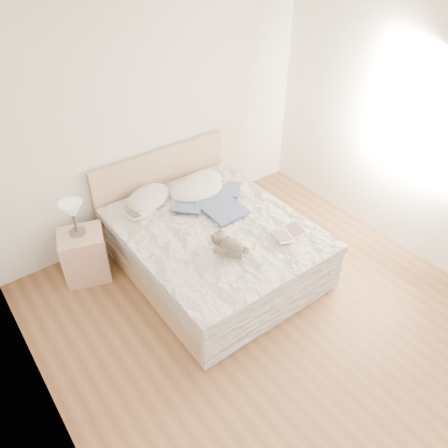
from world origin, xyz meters
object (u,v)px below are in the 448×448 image
Objects in this scene: photo_book at (140,213)px; childrens_book at (289,233)px; nightstand at (85,255)px; teddy_bear at (231,252)px; table_lamp at (72,212)px; bed at (211,243)px.

childrens_book is at bearing -55.26° from photo_book.
nightstand is 1.72× the size of teddy_bear.
table_lamp is 1.07× the size of childrens_book.
bed is 1.34m from nightstand.
photo_book is 1.57m from childrens_book.
bed is 3.83× the size of nightstand.
nightstand is 1.98× the size of photo_book.
teddy_bear is at bearing -76.57° from photo_book.
bed is 0.88m from childrens_book.
table_lamp is at bearing 91.08° from nightstand.
bed is 6.60× the size of teddy_bear.
table_lamp reaches higher than teddy_bear.
bed is at bearing -31.00° from table_lamp.
nightstand is 1.62× the size of childrens_book.
table_lamp is (-0.00, 0.04, 0.55)m from nightstand.
teddy_bear is (0.38, -1.09, 0.02)m from photo_book.
bed is at bearing -29.66° from nightstand.
nightstand is at bearing 150.34° from bed.
bed reaches higher than table_lamp.
table_lamp is 2.15m from childrens_book.
teddy_bear reaches higher than photo_book.
bed is 6.20× the size of childrens_book.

